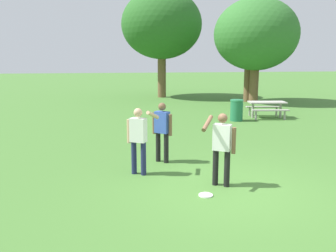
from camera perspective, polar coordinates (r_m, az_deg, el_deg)
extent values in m
plane|color=#447530|center=(7.98, 9.86, -10.07)|extent=(120.00, 120.00, 0.00)
cylinder|color=black|center=(8.08, 9.36, -6.71)|extent=(0.13, 0.13, 0.82)
cylinder|color=black|center=(8.14, 7.57, -6.53)|extent=(0.13, 0.13, 0.82)
cube|color=white|center=(7.92, 8.60, -1.79)|extent=(0.44, 0.39, 0.58)
sphere|color=brown|center=(7.84, 8.69, 1.24)|extent=(0.21, 0.21, 0.21)
cylinder|color=brown|center=(7.88, 10.42, -2.29)|extent=(0.09, 0.09, 0.58)
cylinder|color=brown|center=(7.67, 6.29, 0.44)|extent=(0.38, 0.54, 0.28)
cylinder|color=#1E234C|center=(8.87, -5.43, -5.01)|extent=(0.13, 0.13, 0.82)
cylinder|color=#1E234C|center=(8.75, -3.92, -5.20)|extent=(0.13, 0.13, 0.82)
cube|color=white|center=(8.64, -4.75, -0.64)|extent=(0.44, 0.39, 0.58)
sphere|color=tan|center=(8.57, -4.80, 2.14)|extent=(0.21, 0.21, 0.21)
cylinder|color=tan|center=(8.77, -6.25, -0.83)|extent=(0.09, 0.09, 0.58)
cylinder|color=tan|center=(8.71, -2.44, 1.75)|extent=(0.38, 0.54, 0.28)
cylinder|color=black|center=(9.73, -0.29, -3.53)|extent=(0.13, 0.13, 0.82)
cylinder|color=black|center=(9.86, -1.57, -3.33)|extent=(0.13, 0.13, 0.82)
cube|color=#3856B7|center=(9.65, -0.95, 0.60)|extent=(0.43, 0.41, 0.58)
sphere|color=brown|center=(9.58, -0.95, 3.11)|extent=(0.21, 0.21, 0.21)
cylinder|color=brown|center=(9.52, 0.38, 0.16)|extent=(0.09, 0.09, 0.58)
cylinder|color=brown|center=(9.79, -2.23, 0.46)|extent=(0.09, 0.09, 0.58)
cylinder|color=white|center=(7.63, 6.01, -10.88)|extent=(0.30, 0.30, 0.03)
cube|color=#B2ADA3|center=(17.58, 15.48, 3.66)|extent=(1.79, 0.98, 0.06)
cube|color=#A49F96|center=(17.07, 15.99, 2.41)|extent=(1.72, 0.48, 0.05)
cube|color=#A49F96|center=(18.17, 14.91, 2.96)|extent=(1.72, 0.48, 0.05)
cylinder|color=#A49F96|center=(17.45, 13.33, 2.44)|extent=(0.11, 0.11, 0.71)
cylinder|color=#A49F96|center=(16.92, 13.80, 1.65)|extent=(0.09, 0.09, 0.41)
cylinder|color=#A49F96|center=(18.02, 12.85, 2.24)|extent=(0.09, 0.09, 0.41)
cylinder|color=#A49F96|center=(17.83, 17.46, 2.40)|extent=(0.11, 0.11, 0.71)
cylinder|color=#A49F96|center=(17.31, 18.05, 1.63)|extent=(0.09, 0.09, 0.41)
cylinder|color=#A49F96|center=(18.39, 16.86, 2.22)|extent=(0.09, 0.09, 0.41)
cylinder|color=#237047|center=(16.45, 10.84, 2.37)|extent=(0.56, 0.56, 0.90)
cylinder|color=#2E8657|center=(16.39, 10.90, 4.03)|extent=(0.59, 0.59, 0.06)
cylinder|color=brown|center=(25.79, -0.99, 8.52)|extent=(0.58, 0.58, 3.53)
ellipsoid|color=#286023|center=(25.87, -1.02, 15.85)|extent=(5.59, 5.59, 4.76)
cylinder|color=brown|center=(23.75, 12.59, 7.27)|extent=(0.50, 0.50, 2.88)
ellipsoid|color=#33702D|center=(23.73, 12.84, 13.00)|extent=(3.40, 3.40, 2.89)
cylinder|color=brown|center=(23.29, 13.51, 7.06)|extent=(0.57, 0.57, 2.79)
ellipsoid|color=#33702D|center=(23.29, 13.83, 13.98)|extent=(5.16, 5.16, 4.38)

